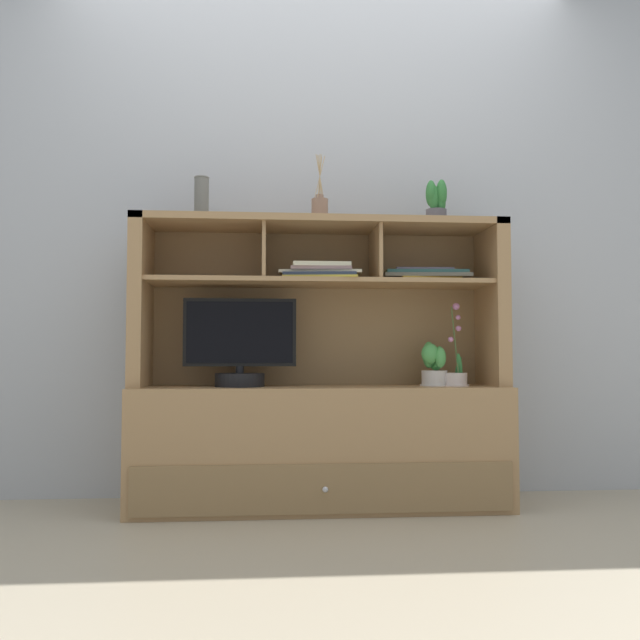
{
  "coord_description": "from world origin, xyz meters",
  "views": [
    {
      "loc": [
        -0.26,
        -3.07,
        0.65
      ],
      "look_at": [
        0.0,
        0.0,
        0.82
      ],
      "focal_mm": 39.02,
      "sensor_mm": 36.0,
      "label": 1
    }
  ],
  "objects_px": {
    "magazine_stack_left": "(321,273)",
    "magazine_stack_centre": "(425,276)",
    "media_console": "(320,418)",
    "potted_orchid": "(455,374)",
    "diffuser_bottle": "(320,209)",
    "ceramic_vase": "(202,198)",
    "tv_monitor": "(240,350)",
    "potted_fern": "(434,365)",
    "potted_succulent": "(436,202)"
  },
  "relations": [
    {
      "from": "tv_monitor",
      "to": "potted_fern",
      "type": "distance_m",
      "value": 0.86
    },
    {
      "from": "tv_monitor",
      "to": "ceramic_vase",
      "type": "distance_m",
      "value": 0.7
    },
    {
      "from": "potted_orchid",
      "to": "magazine_stack_left",
      "type": "xyz_separation_m",
      "value": [
        -0.6,
        0.01,
        0.45
      ]
    },
    {
      "from": "tv_monitor",
      "to": "ceramic_vase",
      "type": "xyz_separation_m",
      "value": [
        -0.18,
        0.05,
        0.67
      ]
    },
    {
      "from": "magazine_stack_centre",
      "to": "diffuser_bottle",
      "type": "relative_size",
      "value": 1.32
    },
    {
      "from": "tv_monitor",
      "to": "magazine_stack_centre",
      "type": "bearing_deg",
      "value": 5.03
    },
    {
      "from": "diffuser_bottle",
      "to": "ceramic_vase",
      "type": "height_order",
      "value": "diffuser_bottle"
    },
    {
      "from": "potted_orchid",
      "to": "ceramic_vase",
      "type": "distance_m",
      "value": 1.37
    },
    {
      "from": "media_console",
      "to": "potted_orchid",
      "type": "bearing_deg",
      "value": -4.12
    },
    {
      "from": "potted_fern",
      "to": "magazine_stack_centre",
      "type": "bearing_deg",
      "value": 113.67
    },
    {
      "from": "potted_succulent",
      "to": "ceramic_vase",
      "type": "height_order",
      "value": "ceramic_vase"
    },
    {
      "from": "media_console",
      "to": "diffuser_bottle",
      "type": "height_order",
      "value": "diffuser_bottle"
    },
    {
      "from": "potted_orchid",
      "to": "diffuser_bottle",
      "type": "height_order",
      "value": "diffuser_bottle"
    },
    {
      "from": "magazine_stack_left",
      "to": "diffuser_bottle",
      "type": "xyz_separation_m",
      "value": [
        -0.0,
        0.04,
        0.29
      ]
    },
    {
      "from": "ceramic_vase",
      "to": "potted_orchid",
      "type": "bearing_deg",
      "value": -2.84
    },
    {
      "from": "magazine_stack_centre",
      "to": "ceramic_vase",
      "type": "bearing_deg",
      "value": -178.61
    },
    {
      "from": "potted_orchid",
      "to": "media_console",
      "type": "bearing_deg",
      "value": 175.88
    },
    {
      "from": "diffuser_bottle",
      "to": "potted_succulent",
      "type": "relative_size",
      "value": 1.58
    },
    {
      "from": "magazine_stack_left",
      "to": "diffuser_bottle",
      "type": "distance_m",
      "value": 0.29
    },
    {
      "from": "magazine_stack_left",
      "to": "potted_fern",
      "type": "bearing_deg",
      "value": 2.14
    },
    {
      "from": "potted_fern",
      "to": "diffuser_bottle",
      "type": "height_order",
      "value": "diffuser_bottle"
    },
    {
      "from": "magazine_stack_centre",
      "to": "ceramic_vase",
      "type": "distance_m",
      "value": 1.07
    },
    {
      "from": "media_console",
      "to": "potted_succulent",
      "type": "distance_m",
      "value": 1.11
    },
    {
      "from": "magazine_stack_left",
      "to": "ceramic_vase",
      "type": "distance_m",
      "value": 0.63
    },
    {
      "from": "potted_orchid",
      "to": "potted_succulent",
      "type": "relative_size",
      "value": 1.91
    },
    {
      "from": "magazine_stack_centre",
      "to": "ceramic_vase",
      "type": "relative_size",
      "value": 2.07
    },
    {
      "from": "tv_monitor",
      "to": "magazine_stack_left",
      "type": "xyz_separation_m",
      "value": [
        0.36,
        0.0,
        0.34
      ]
    },
    {
      "from": "potted_orchid",
      "to": "magazine_stack_left",
      "type": "distance_m",
      "value": 0.75
    },
    {
      "from": "potted_fern",
      "to": "diffuser_bottle",
      "type": "xyz_separation_m",
      "value": [
        -0.51,
        0.02,
        0.7
      ]
    },
    {
      "from": "ceramic_vase",
      "to": "potted_fern",
      "type": "bearing_deg",
      "value": -1.58
    },
    {
      "from": "media_console",
      "to": "potted_succulent",
      "type": "height_order",
      "value": "potted_succulent"
    },
    {
      "from": "potted_orchid",
      "to": "potted_fern",
      "type": "xyz_separation_m",
      "value": [
        -0.09,
        0.03,
        0.04
      ]
    },
    {
      "from": "potted_fern",
      "to": "ceramic_vase",
      "type": "bearing_deg",
      "value": 178.42
    },
    {
      "from": "potted_succulent",
      "to": "media_console",
      "type": "bearing_deg",
      "value": 178.07
    },
    {
      "from": "media_console",
      "to": "magazine_stack_centre",
      "type": "height_order",
      "value": "media_console"
    },
    {
      "from": "ceramic_vase",
      "to": "media_console",
      "type": "bearing_deg",
      "value": -1.38
    },
    {
      "from": "tv_monitor",
      "to": "diffuser_bottle",
      "type": "relative_size",
      "value": 1.59
    },
    {
      "from": "potted_orchid",
      "to": "ceramic_vase",
      "type": "bearing_deg",
      "value": 177.16
    },
    {
      "from": "potted_succulent",
      "to": "ceramic_vase",
      "type": "distance_m",
      "value": 1.06
    },
    {
      "from": "media_console",
      "to": "tv_monitor",
      "type": "distance_m",
      "value": 0.47
    },
    {
      "from": "media_console",
      "to": "tv_monitor",
      "type": "xyz_separation_m",
      "value": [
        -0.35,
        -0.04,
        0.3
      ]
    },
    {
      "from": "magazine_stack_centre",
      "to": "potted_succulent",
      "type": "height_order",
      "value": "potted_succulent"
    },
    {
      "from": "magazine_stack_left",
      "to": "magazine_stack_centre",
      "type": "distance_m",
      "value": 0.49
    },
    {
      "from": "magazine_stack_left",
      "to": "ceramic_vase",
      "type": "xyz_separation_m",
      "value": [
        -0.53,
        0.05,
        0.33
      ]
    },
    {
      "from": "potted_fern",
      "to": "magazine_stack_left",
      "type": "bearing_deg",
      "value": -177.86
    },
    {
      "from": "potted_fern",
      "to": "potted_succulent",
      "type": "height_order",
      "value": "potted_succulent"
    },
    {
      "from": "magazine_stack_centre",
      "to": "potted_succulent",
      "type": "xyz_separation_m",
      "value": [
        0.04,
        -0.06,
        0.33
      ]
    },
    {
      "from": "media_console",
      "to": "tv_monitor",
      "type": "bearing_deg",
      "value": -174.09
    },
    {
      "from": "magazine_stack_centre",
      "to": "diffuser_bottle",
      "type": "distance_m",
      "value": 0.57
    },
    {
      "from": "tv_monitor",
      "to": "potted_succulent",
      "type": "height_order",
      "value": "potted_succulent"
    }
  ]
}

